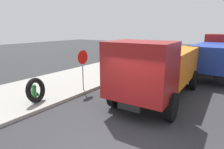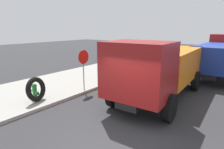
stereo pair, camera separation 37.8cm
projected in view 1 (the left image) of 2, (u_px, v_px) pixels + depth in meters
name	position (u px, v px, depth m)	size (l,w,h in m)	color
ground_plane	(117.00, 146.00, 5.85)	(80.00, 80.00, 0.00)	#2D2D30
sidewalk_curb	(6.00, 100.00, 9.42)	(36.00, 5.00, 0.15)	#99968E
fire_hydrant	(34.00, 92.00, 9.13)	(0.25, 0.55, 0.76)	#2D8438
loose_tire	(36.00, 90.00, 8.78)	(1.14, 1.14, 0.23)	black
stop_sign	(83.00, 63.00, 10.40)	(0.76, 0.08, 2.19)	gray
dump_truck_orange	(159.00, 67.00, 9.50)	(7.10, 3.04, 3.00)	orange
dump_truck_blue	(217.00, 54.00, 14.15)	(7.08, 2.99, 3.00)	#1E3899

